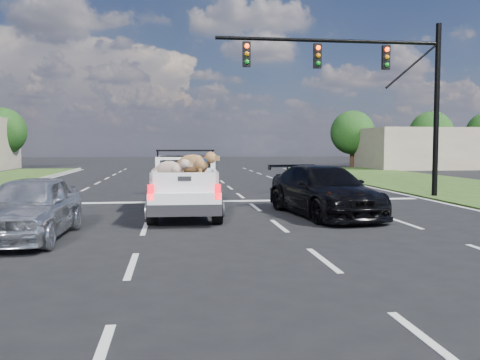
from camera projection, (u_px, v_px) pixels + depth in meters
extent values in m
plane|color=black|center=(230.00, 263.00, 9.22)|extent=(160.00, 160.00, 0.00)
cube|color=silver|center=(24.00, 220.00, 14.48)|extent=(0.12, 60.00, 0.01)
cube|color=silver|center=(149.00, 217.00, 14.93)|extent=(0.12, 60.00, 0.01)
cube|color=silver|center=(266.00, 215.00, 15.37)|extent=(0.12, 60.00, 0.01)
cube|color=silver|center=(376.00, 213.00, 15.82)|extent=(0.12, 60.00, 0.01)
cube|color=silver|center=(201.00, 201.00, 19.11)|extent=(17.00, 0.45, 0.01)
cylinder|color=black|center=(437.00, 111.00, 20.59)|extent=(0.22, 0.22, 7.00)
cylinder|color=black|center=(330.00, 41.00, 19.82)|extent=(9.00, 0.14, 0.14)
cube|color=black|center=(386.00, 58.00, 20.16)|extent=(0.30, 0.18, 0.95)
sphere|color=#FE3407|center=(387.00, 49.00, 20.03)|extent=(0.18, 0.18, 0.18)
cube|color=black|center=(317.00, 56.00, 19.80)|extent=(0.30, 0.18, 0.95)
sphere|color=#FE3407|center=(318.00, 48.00, 19.67)|extent=(0.18, 0.18, 0.18)
cube|color=black|center=(247.00, 54.00, 19.44)|extent=(0.30, 0.18, 0.95)
sphere|color=#FE3407|center=(247.00, 46.00, 19.31)|extent=(0.18, 0.18, 0.18)
cube|color=tan|center=(432.00, 148.00, 45.55)|extent=(12.00, 7.00, 3.60)
cylinder|color=#332114|center=(3.00, 157.00, 44.68)|extent=(0.44, 0.44, 2.16)
sphere|color=#11390F|center=(2.00, 131.00, 44.53)|extent=(4.20, 4.20, 4.20)
cylinder|color=#332114|center=(352.00, 156.00, 48.78)|extent=(0.44, 0.44, 2.16)
sphere|color=#11390F|center=(353.00, 133.00, 48.63)|extent=(4.20, 4.20, 4.20)
cylinder|color=#332114|center=(431.00, 155.00, 49.81)|extent=(0.44, 0.44, 2.16)
sphere|color=#11390F|center=(431.00, 133.00, 49.66)|extent=(4.20, 4.20, 4.20)
cylinder|color=black|center=(152.00, 211.00, 13.51)|extent=(0.30, 0.76, 0.75)
cylinder|color=black|center=(217.00, 210.00, 13.68)|extent=(0.30, 0.76, 0.75)
cylinder|color=black|center=(161.00, 197.00, 17.16)|extent=(0.30, 0.76, 0.75)
cylinder|color=black|center=(212.00, 196.00, 17.32)|extent=(0.30, 0.76, 0.75)
cube|color=white|center=(186.00, 194.00, 15.45)|extent=(2.05, 5.32, 0.52)
cube|color=white|center=(186.00, 169.00, 16.63)|extent=(1.90, 2.34, 0.85)
cube|color=black|center=(185.00, 170.00, 15.51)|extent=(1.54, 0.08, 0.62)
cylinder|color=black|center=(185.00, 150.00, 15.60)|extent=(1.79, 0.11, 0.05)
cube|color=black|center=(185.00, 190.00, 14.27)|extent=(1.85, 2.59, 0.06)
cube|color=white|center=(155.00, 180.00, 14.17)|extent=(0.16, 2.53, 0.52)
cube|color=white|center=(215.00, 179.00, 14.33)|extent=(0.16, 2.53, 0.52)
cube|color=white|center=(185.00, 183.00, 13.04)|extent=(1.77, 0.14, 0.52)
cube|color=#FD0515|center=(151.00, 192.00, 12.76)|extent=(0.16, 0.06, 0.40)
cube|color=#FD0515|center=(218.00, 192.00, 12.93)|extent=(0.16, 0.06, 0.40)
cube|color=black|center=(185.00, 210.00, 12.95)|extent=(1.91, 0.36, 0.30)
imported|color=silver|center=(30.00, 207.00, 11.53)|extent=(1.83, 4.32, 1.46)
imported|color=black|center=(324.00, 191.00, 15.35)|extent=(2.89, 5.45, 1.51)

